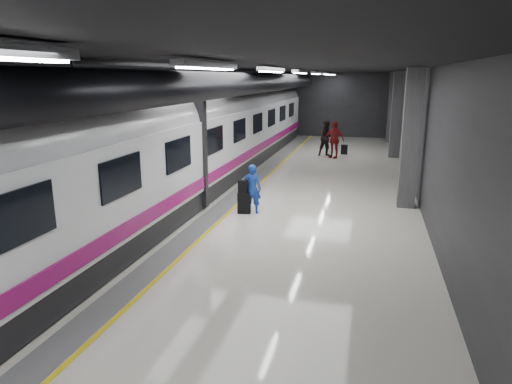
# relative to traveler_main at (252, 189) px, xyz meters

# --- Properties ---
(ground) EXTENTS (40.00, 40.00, 0.00)m
(ground) POSITION_rel_traveler_main_xyz_m (0.22, -0.02, -0.79)
(ground) COLOR silver
(ground) RESTS_ON ground
(platform_hall) EXTENTS (10.02, 40.02, 4.51)m
(platform_hall) POSITION_rel_traveler_main_xyz_m (-0.06, 0.94, 2.75)
(platform_hall) COLOR black
(platform_hall) RESTS_ON ground
(train) EXTENTS (3.05, 38.00, 4.05)m
(train) POSITION_rel_traveler_main_xyz_m (-3.02, -0.02, 1.28)
(train) COLOR black
(train) RESTS_ON ground
(traveler_main) EXTENTS (0.58, 0.39, 1.57)m
(traveler_main) POSITION_rel_traveler_main_xyz_m (0.00, 0.00, 0.00)
(traveler_main) COLOR #183BB4
(traveler_main) RESTS_ON ground
(suitcase_main) EXTENTS (0.44, 0.32, 0.67)m
(suitcase_main) POSITION_rel_traveler_main_xyz_m (-0.24, -0.10, -0.45)
(suitcase_main) COLOR black
(suitcase_main) RESTS_ON ground
(shoulder_bag) EXTENTS (0.32, 0.20, 0.40)m
(shoulder_bag) POSITION_rel_traveler_main_xyz_m (-0.27, -0.13, 0.09)
(shoulder_bag) COLOR black
(shoulder_bag) RESTS_ON suitcase_main
(traveler_far_a) EXTENTS (1.17, 1.06, 1.96)m
(traveler_far_a) POSITION_rel_traveler_main_xyz_m (1.21, 11.39, 0.19)
(traveler_far_a) COLOR black
(traveler_far_a) RESTS_ON ground
(traveler_far_b) EXTENTS (1.24, 0.86, 1.95)m
(traveler_far_b) POSITION_rel_traveler_main_xyz_m (1.64, 10.89, 0.19)
(traveler_far_b) COLOR maroon
(traveler_far_b) RESTS_ON ground
(suitcase_far) EXTENTS (0.36, 0.24, 0.53)m
(suitcase_far) POSITION_rel_traveler_main_xyz_m (2.12, 12.23, -0.52)
(suitcase_far) COLOR black
(suitcase_far) RESTS_ON ground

